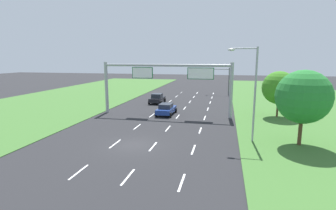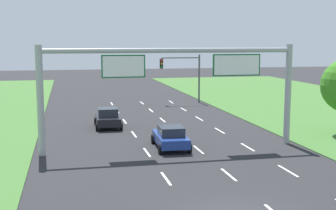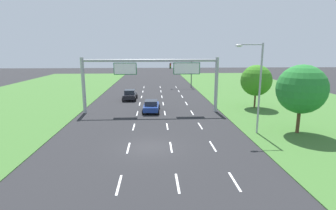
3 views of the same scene
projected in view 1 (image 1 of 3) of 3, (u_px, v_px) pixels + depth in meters
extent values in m
plane|color=#262628|center=(134.00, 145.00, 22.96)|extent=(200.00, 200.00, 0.00)
cube|color=#3D6B2D|center=(17.00, 112.00, 36.98)|extent=(24.00, 120.00, 0.06)
cube|color=white|center=(79.00, 172.00, 17.56)|extent=(0.14, 2.40, 0.01)
cube|color=white|center=(115.00, 144.00, 23.33)|extent=(0.14, 2.40, 0.01)
cube|color=white|center=(137.00, 127.00, 29.10)|extent=(0.14, 2.40, 0.01)
cube|color=white|center=(152.00, 115.00, 34.86)|extent=(0.14, 2.40, 0.01)
cube|color=white|center=(162.00, 107.00, 40.63)|extent=(0.14, 2.40, 0.01)
cube|color=white|center=(170.00, 101.00, 46.40)|extent=(0.14, 2.40, 0.01)
cube|color=white|center=(176.00, 96.00, 52.17)|extent=(0.14, 2.40, 0.01)
cube|color=white|center=(181.00, 92.00, 57.94)|extent=(0.14, 2.40, 0.01)
cube|color=white|center=(128.00, 177.00, 16.82)|extent=(0.14, 2.40, 0.01)
cube|color=white|center=(153.00, 146.00, 22.59)|extent=(0.14, 2.40, 0.01)
cube|color=white|center=(168.00, 128.00, 28.36)|extent=(0.14, 2.40, 0.01)
cube|color=white|center=(178.00, 117.00, 34.13)|extent=(0.14, 2.40, 0.01)
cube|color=white|center=(185.00, 108.00, 39.90)|extent=(0.14, 2.40, 0.01)
cube|color=white|center=(190.00, 102.00, 45.67)|extent=(0.14, 2.40, 0.01)
cube|color=white|center=(194.00, 97.00, 51.44)|extent=(0.14, 2.40, 0.01)
cube|color=white|center=(197.00, 93.00, 57.20)|extent=(0.14, 2.40, 0.01)
cube|color=white|center=(182.00, 182.00, 16.09)|extent=(0.14, 2.40, 0.01)
cube|color=white|center=(193.00, 149.00, 21.86)|extent=(0.14, 2.40, 0.01)
cube|color=white|center=(200.00, 130.00, 27.62)|extent=(0.14, 2.40, 0.01)
cube|color=white|center=(205.00, 118.00, 33.39)|extent=(0.14, 2.40, 0.01)
cube|color=white|center=(208.00, 109.00, 39.16)|extent=(0.14, 2.40, 0.01)
cube|color=white|center=(210.00, 102.00, 44.93)|extent=(0.14, 2.40, 0.01)
cube|color=white|center=(212.00, 97.00, 50.70)|extent=(0.14, 2.40, 0.01)
cube|color=white|center=(213.00, 93.00, 56.47)|extent=(0.14, 2.40, 0.01)
cube|color=navy|center=(166.00, 110.00, 35.24)|extent=(2.04, 4.34, 0.62)
cube|color=#232833|center=(166.00, 106.00, 34.93)|extent=(1.64, 2.02, 0.59)
cylinder|color=black|center=(163.00, 110.00, 37.04)|extent=(0.24, 0.65, 0.64)
cylinder|color=black|center=(176.00, 110.00, 36.57)|extent=(0.24, 0.65, 0.64)
cylinder|color=black|center=(156.00, 114.00, 34.01)|extent=(0.24, 0.65, 0.64)
cylinder|color=black|center=(170.00, 115.00, 33.54)|extent=(0.24, 0.65, 0.64)
cube|color=black|center=(157.00, 99.00, 44.15)|extent=(1.99, 3.98, 0.65)
cube|color=#232833|center=(157.00, 96.00, 43.97)|extent=(1.64, 1.77, 0.67)
cylinder|color=black|center=(154.00, 100.00, 45.79)|extent=(0.23, 0.64, 0.64)
cylinder|color=black|center=(165.00, 100.00, 45.34)|extent=(0.23, 0.64, 0.64)
cylinder|color=black|center=(149.00, 102.00, 43.07)|extent=(0.23, 0.64, 0.64)
cylinder|color=black|center=(161.00, 103.00, 42.62)|extent=(0.23, 0.64, 0.64)
cylinder|color=#9EA0A5|center=(106.00, 88.00, 36.21)|extent=(0.44, 0.44, 7.00)
cylinder|color=#9EA0A5|center=(231.00, 91.00, 32.68)|extent=(0.44, 0.44, 7.00)
cylinder|color=#9EA0A5|center=(166.00, 65.00, 33.89)|extent=(16.80, 0.32, 0.32)
cube|color=#0C5B28|center=(142.00, 73.00, 34.73)|extent=(2.83, 0.12, 1.48)
cube|color=white|center=(142.00, 73.00, 34.67)|extent=(2.67, 0.01, 1.32)
cube|color=#0C5B28|center=(201.00, 73.00, 33.11)|extent=(3.36, 0.12, 1.48)
cube|color=white|center=(201.00, 73.00, 33.05)|extent=(3.20, 0.01, 1.32)
cylinder|color=#47494F|center=(229.00, 81.00, 54.39)|extent=(0.20, 0.20, 5.60)
cylinder|color=#47494F|center=(218.00, 69.00, 54.43)|extent=(4.50, 0.14, 0.14)
cube|color=black|center=(207.00, 72.00, 55.02)|extent=(0.32, 0.36, 1.10)
sphere|color=red|center=(207.00, 70.00, 54.76)|extent=(0.22, 0.22, 0.22)
sphere|color=orange|center=(207.00, 72.00, 54.82)|extent=(0.22, 0.22, 0.22)
sphere|color=green|center=(207.00, 74.00, 54.89)|extent=(0.22, 0.22, 0.22)
cylinder|color=#9EA0A5|center=(255.00, 96.00, 23.16)|extent=(0.18, 0.18, 8.50)
cylinder|color=#9EA0A5|center=(244.00, 48.00, 22.66)|extent=(2.20, 0.10, 0.10)
ellipsoid|color=silver|center=(231.00, 50.00, 22.91)|extent=(0.64, 0.32, 0.24)
cylinder|color=#513823|center=(300.00, 131.00, 22.67)|extent=(0.32, 0.32, 2.58)
sphere|color=#25792F|center=(303.00, 97.00, 22.14)|extent=(4.57, 4.57, 4.57)
cylinder|color=#513823|center=(277.00, 109.00, 33.59)|extent=(0.25, 0.25, 2.26)
sphere|color=#387E1F|center=(279.00, 88.00, 33.11)|extent=(4.19, 4.19, 4.19)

